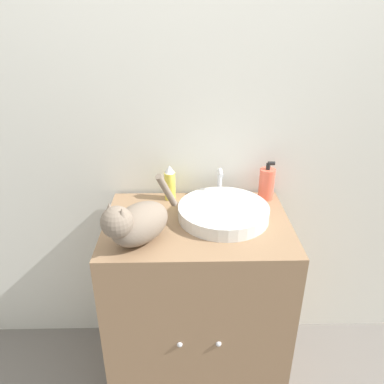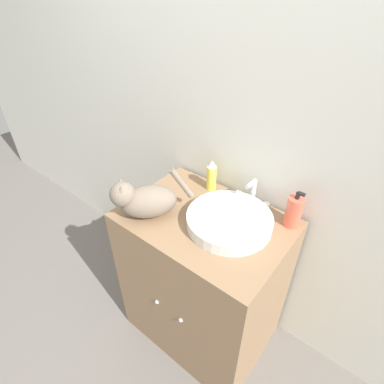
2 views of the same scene
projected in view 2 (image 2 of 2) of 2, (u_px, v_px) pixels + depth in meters
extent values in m
plane|color=slate|center=(173.00, 359.00, 1.78)|extent=(8.00, 8.00, 0.00)
cube|color=silver|center=(247.00, 131.00, 1.44)|extent=(6.00, 0.05, 2.50)
cube|color=#8C6B4C|center=(203.00, 280.00, 1.69)|extent=(0.80, 0.57, 0.92)
sphere|color=silver|center=(157.00, 302.00, 1.53)|extent=(0.02, 0.02, 0.02)
sphere|color=silver|center=(180.00, 320.00, 1.44)|extent=(0.02, 0.02, 0.02)
cylinder|color=silver|center=(229.00, 220.00, 1.37)|extent=(0.39, 0.39, 0.06)
cylinder|color=silver|center=(253.00, 192.00, 1.48)|extent=(0.02, 0.02, 0.14)
cylinder|color=silver|center=(251.00, 184.00, 1.42)|extent=(0.02, 0.07, 0.02)
cylinder|color=white|center=(239.00, 194.00, 1.55)|extent=(0.03, 0.03, 0.03)
cylinder|color=white|center=(266.00, 206.00, 1.47)|extent=(0.03, 0.03, 0.03)
ellipsoid|color=#7A6B5B|center=(149.00, 201.00, 1.40)|extent=(0.29, 0.31, 0.16)
sphere|color=#7A6B5B|center=(123.00, 194.00, 1.35)|extent=(0.17, 0.17, 0.12)
cone|color=#7A6B5B|center=(121.00, 182.00, 1.35)|extent=(0.05, 0.05, 0.04)
cone|color=#7A6B5B|center=(121.00, 190.00, 1.30)|extent=(0.05, 0.05, 0.04)
cylinder|color=#7A6B5B|center=(182.00, 183.00, 1.38)|extent=(0.09, 0.11, 0.17)
cylinder|color=#EF6047|center=(294.00, 212.00, 1.35)|extent=(0.07, 0.07, 0.15)
cylinder|color=black|center=(298.00, 196.00, 1.29)|extent=(0.02, 0.02, 0.03)
cylinder|color=black|center=(302.00, 194.00, 1.28)|extent=(0.03, 0.02, 0.02)
cylinder|color=#EADB4C|center=(211.00, 178.00, 1.59)|extent=(0.05, 0.05, 0.14)
cone|color=white|center=(212.00, 164.00, 1.54)|extent=(0.05, 0.05, 0.04)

